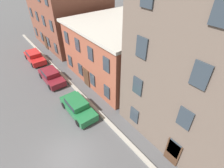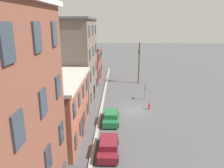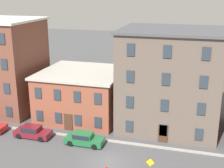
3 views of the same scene
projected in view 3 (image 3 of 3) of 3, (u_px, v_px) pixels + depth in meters
ground_plane at (108, 162)px, 32.12m from camera, size 200.00×200.00×0.00m
kerb_strip at (119, 142)px, 36.23m from camera, size 56.00×0.36×0.16m
apartment_midblock at (82, 94)px, 43.09m from camera, size 11.02×10.53×6.45m
apartment_far at (170, 79)px, 39.03m from camera, size 12.45×10.34×12.55m
car_maroon at (32, 131)px, 37.37m from camera, size 4.40×1.92×1.43m
car_green at (84, 138)px, 35.63m from camera, size 4.40×1.92×1.43m
caution_sign at (150, 166)px, 28.47m from camera, size 0.92×0.08×2.48m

